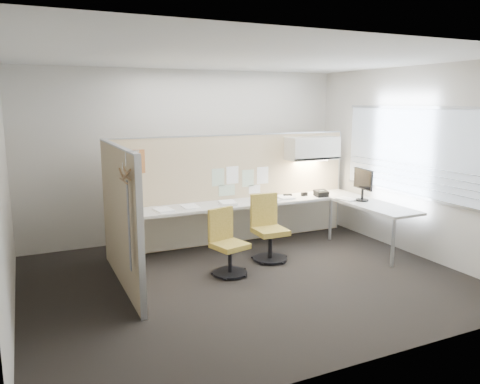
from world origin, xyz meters
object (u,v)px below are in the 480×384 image
desk (269,209)px  chair_left (227,244)px  phone (321,193)px  monitor (363,183)px  chair_right (268,230)px

desk → chair_left: 1.39m
desk → phone: phone is taller
desk → chair_left: chair_left is taller
desk → monitor: monitor is taller
monitor → chair_right: bearing=95.5°
chair_left → chair_right: chair_right is taller
chair_right → monitor: 1.78m
chair_left → phone: bearing=7.0°
desk → phone: size_ratio=17.82×
monitor → chair_left: bearing=102.6°
chair_left → chair_right: (0.78, 0.29, 0.03)m
desk → chair_right: size_ratio=4.25×
monitor → phone: (-0.39, 0.58, -0.24)m
phone → monitor: bearing=-50.8°
desk → monitor: (1.37, -0.58, 0.42)m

